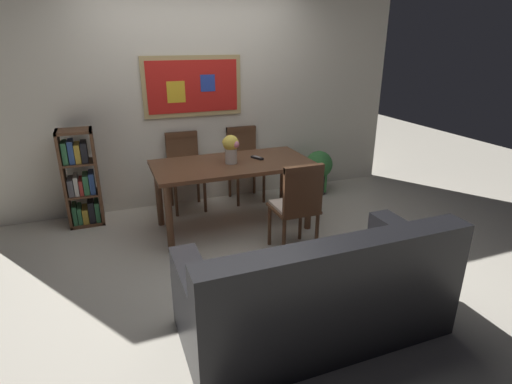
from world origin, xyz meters
TOP-DOWN VIEW (x-y plane):
  - ground_plane at (0.00, 0.00)m, footprint 12.00×12.00m
  - wall_back_with_painting at (-0.00, 1.51)m, footprint 5.20×0.14m
  - dining_table at (0.11, 0.55)m, footprint 1.64×0.82m
  - dining_chair_far_left at (-0.24, 1.30)m, footprint 0.40×0.41m
  - dining_chair_far_right at (0.52, 1.32)m, footprint 0.40×0.41m
  - dining_chair_near_right at (0.49, -0.23)m, footprint 0.40×0.41m
  - leather_couch at (0.11, -1.30)m, footprint 1.80×0.84m
  - bookshelf at (-1.39, 1.21)m, footprint 0.36×0.28m
  - potted_ivy at (1.49, 1.13)m, footprint 0.35×0.35m
  - flower_vase at (0.10, 0.53)m, footprint 0.17×0.19m
  - tv_remote at (0.41, 0.58)m, footprint 0.10×0.16m

SIDE VIEW (x-z plane):
  - ground_plane at x=0.00m, z-range 0.00..0.00m
  - leather_couch at x=0.11m, z-range -0.11..0.73m
  - potted_ivy at x=1.49m, z-range 0.04..0.63m
  - bookshelf at x=-1.39m, z-range -0.03..1.03m
  - dining_chair_far_left at x=-0.24m, z-range 0.08..0.99m
  - dining_chair_far_right at x=0.52m, z-range 0.08..0.99m
  - dining_chair_near_right at x=0.49m, z-range 0.08..0.99m
  - dining_table at x=0.11m, z-range 0.27..1.01m
  - tv_remote at x=0.41m, z-range 0.73..0.76m
  - flower_vase at x=0.10m, z-range 0.76..1.05m
  - wall_back_with_painting at x=0.00m, z-range 0.00..2.60m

